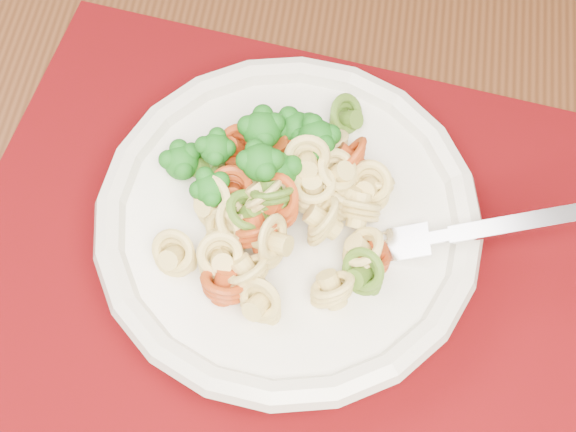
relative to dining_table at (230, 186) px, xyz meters
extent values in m
cube|color=#4C2915|center=(0.00, 0.00, 0.09)|extent=(1.53, 1.27, 0.04)
cube|color=#4E030A|center=(0.02, -0.13, 0.11)|extent=(0.55, 0.52, 0.00)
cylinder|color=silver|center=(0.02, -0.11, 0.12)|extent=(0.11, 0.11, 0.01)
cylinder|color=silver|center=(0.02, -0.11, 0.14)|extent=(0.23, 0.23, 0.03)
torus|color=silver|center=(0.02, -0.11, 0.15)|extent=(0.25, 0.25, 0.02)
camera|label=1|loc=(-0.03, -0.33, 0.61)|focal=50.00mm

